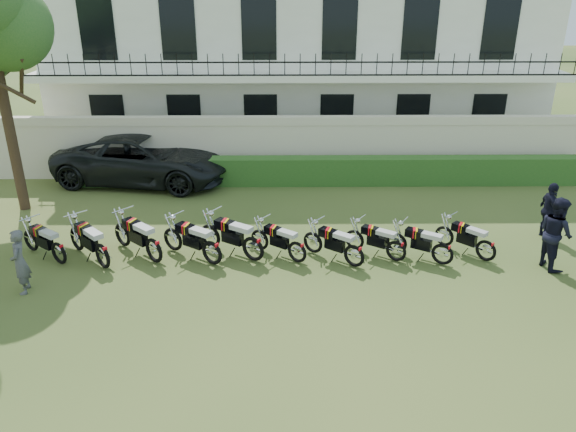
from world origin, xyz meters
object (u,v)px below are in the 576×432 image
motorcycle_7 (397,246)px  motorcycle_8 (443,249)px  motorcycle_3 (212,247)px  inspector (20,262)px  motorcycle_1 (102,250)px  officer_5 (549,211)px  motorcycle_4 (253,243)px  motorcycle_9 (487,246)px  motorcycle_5 (297,247)px  motorcycle_6 (354,251)px  motorcycle_0 (58,248)px  motorcycle_2 (153,245)px  officer_4 (556,233)px  suv (144,159)px

motorcycle_7 → motorcycle_8: (1.16, -0.21, 0.01)m
motorcycle_3 → inspector: inspector is taller
motorcycle_1 → officer_5: size_ratio=0.95×
motorcycle_3 → motorcycle_8: size_ratio=1.09×
motorcycle_1 → motorcycle_4: size_ratio=0.86×
motorcycle_8 → motorcycle_9: size_ratio=1.16×
motorcycle_5 → motorcycle_6: size_ratio=0.98×
motorcycle_0 → motorcycle_7: (8.80, 0.06, -0.02)m
motorcycle_0 → motorcycle_3: size_ratio=0.90×
motorcycle_8 → officer_5: officer_5 is taller
motorcycle_8 → motorcycle_9: bearing=-47.9°
motorcycle_5 → motorcycle_9: motorcycle_5 is taller
motorcycle_2 → inspector: size_ratio=1.02×
inspector → motorcycle_8: bearing=84.6°
motorcycle_7 → officer_5: bearing=-37.9°
motorcycle_6 → motorcycle_8: motorcycle_6 is taller
motorcycle_6 → motorcycle_4: bearing=120.6°
motorcycle_2 → officer_4: 10.30m
motorcycle_4 → officer_5: officer_5 is taller
motorcycle_5 → motorcycle_2: bearing=126.5°
motorcycle_4 → motorcycle_6: bearing=-64.1°
motorcycle_2 → suv: (-1.66, 6.34, 0.33)m
motorcycle_5 → motorcycle_0: bearing=127.2°
motorcycle_1 → motorcycle_8: size_ratio=0.99×
motorcycle_4 → officer_4: 7.73m
motorcycle_0 → officer_5: 13.47m
motorcycle_5 → motorcycle_1: bearing=130.0°
motorcycle_8 → suv: (-9.16, 6.53, 0.40)m
motorcycle_0 → inspector: (-0.35, -1.36, 0.32)m
motorcycle_3 → officer_5: 9.53m
motorcycle_5 → motorcycle_7: motorcycle_5 is taller
motorcycle_5 → motorcycle_7: 2.60m
motorcycle_5 → suv: 8.36m
motorcycle_3 → inspector: size_ratio=1.09×
officer_4 → officer_5: (0.63, 1.75, -0.13)m
motorcycle_2 → motorcycle_7: size_ratio=1.07×
motorcycle_4 → officer_5: 8.46m
motorcycle_0 → motorcycle_4: (5.04, 0.11, 0.06)m
motorcycle_1 → motorcycle_4: 3.85m
motorcycle_1 → motorcycle_3: bearing=-40.6°
motorcycle_3 → motorcycle_5: motorcycle_3 is taller
motorcycle_4 → suv: suv is taller
motorcycle_6 → motorcycle_0: bearing=126.2°
motorcycle_0 → officer_4: bearing=-54.6°
officer_4 → inspector: bearing=85.2°
officer_4 → motorcycle_7: bearing=75.9°
motorcycle_8 → officer_5: bearing=-31.5°
motorcycle_6 → officer_4: bearing=-52.1°
motorcycle_4 → motorcycle_2: bearing=124.7°
motorcycle_0 → suv: size_ratio=0.25×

